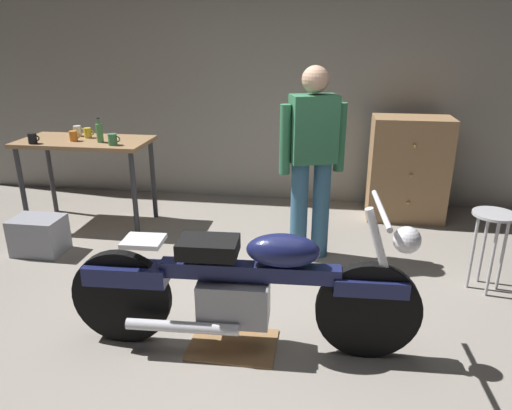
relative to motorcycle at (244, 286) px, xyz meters
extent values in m
plane|color=gray|center=(-0.08, 0.20, -0.45)|extent=(12.00, 12.00, 0.00)
cube|color=gray|center=(-0.08, 3.00, 1.10)|extent=(8.00, 0.12, 3.10)
cube|color=#99724C|center=(-1.95, 1.85, 0.43)|extent=(1.30, 0.64, 0.04)
cylinder|color=#2D2D33|center=(-2.54, 1.59, -0.02)|extent=(0.05, 0.05, 0.86)
cylinder|color=#2D2D33|center=(-1.36, 1.59, -0.02)|extent=(0.05, 0.05, 0.86)
cylinder|color=#2D2D33|center=(-2.54, 2.11, -0.02)|extent=(0.05, 0.05, 0.86)
cylinder|color=#2D2D33|center=(-1.36, 2.11, -0.02)|extent=(0.05, 0.05, 0.86)
cylinder|color=black|center=(0.76, 0.04, -0.13)|extent=(0.64, 0.10, 0.64)
cylinder|color=black|center=(-0.79, -0.03, -0.13)|extent=(0.64, 0.10, 0.64)
cube|color=#191E4C|center=(0.76, 0.04, 0.05)|extent=(0.45, 0.16, 0.10)
cube|color=#191E4C|center=(-0.74, -0.03, 0.05)|extent=(0.53, 0.20, 0.12)
cube|color=gray|center=(-0.07, 0.00, -0.11)|extent=(0.45, 0.26, 0.28)
cube|color=#191E4C|center=(0.03, 0.00, 0.10)|extent=(1.10, 0.15, 0.10)
ellipsoid|color=#191E4C|center=(0.23, 0.01, 0.25)|extent=(0.45, 0.24, 0.20)
cube|color=black|center=(-0.22, -0.01, 0.25)|extent=(0.37, 0.26, 0.10)
cube|color=silver|center=(-0.62, -0.02, 0.27)|extent=(0.25, 0.21, 0.03)
cylinder|color=silver|center=(0.82, 0.04, 0.20)|extent=(0.27, 0.06, 0.68)
cylinder|color=silver|center=(0.78, 0.04, 0.53)|extent=(0.06, 0.60, 0.03)
sphere|color=silver|center=(0.94, 0.04, 0.35)|extent=(0.16, 0.16, 0.16)
cylinder|color=silver|center=(-0.36, -0.15, -0.23)|extent=(0.70, 0.10, 0.07)
cylinder|color=#386585|center=(0.44, 1.43, -0.01)|extent=(0.15, 0.15, 0.88)
cylinder|color=#386585|center=(0.25, 1.36, -0.01)|extent=(0.15, 0.15, 0.88)
cube|color=#33724C|center=(0.35, 1.40, 0.71)|extent=(0.43, 0.33, 0.56)
cylinder|color=#33724C|center=(0.57, 1.48, 0.63)|extent=(0.09, 0.09, 0.58)
cylinder|color=#33724C|center=(0.12, 1.32, 0.63)|extent=(0.09, 0.09, 0.58)
sphere|color=tan|center=(0.35, 1.40, 1.11)|extent=(0.22, 0.22, 0.22)
cylinder|color=#B2B2B7|center=(1.73, 1.01, 0.18)|extent=(0.32, 0.32, 0.02)
cylinder|color=#B2B2B7|center=(1.84, 1.01, -0.14)|extent=(0.02, 0.02, 0.62)
cylinder|color=#B2B2B7|center=(1.73, 1.12, -0.14)|extent=(0.02, 0.02, 0.62)
cylinder|color=#B2B2B7|center=(1.62, 1.01, -0.14)|extent=(0.02, 0.02, 0.62)
cylinder|color=#B2B2B7|center=(1.73, 0.90, -0.14)|extent=(0.02, 0.02, 0.62)
cube|color=#99724C|center=(1.33, 2.50, 0.10)|extent=(0.80, 0.44, 1.10)
sphere|color=tan|center=(1.33, 2.27, 0.40)|extent=(0.04, 0.04, 0.04)
sphere|color=tan|center=(1.33, 2.27, 0.10)|extent=(0.04, 0.04, 0.04)
sphere|color=tan|center=(1.33, 2.27, -0.20)|extent=(0.04, 0.04, 0.04)
cube|color=olive|center=(-0.08, 0.00, -0.44)|extent=(0.56, 0.40, 0.01)
cube|color=gray|center=(-2.10, 1.10, -0.28)|extent=(0.44, 0.32, 0.34)
cylinder|color=orange|center=(-2.02, 1.78, 0.50)|extent=(0.08, 0.08, 0.10)
torus|color=orange|center=(-1.97, 1.78, 0.51)|extent=(0.06, 0.01, 0.06)
cylinder|color=white|center=(-2.10, 2.01, 0.50)|extent=(0.08, 0.08, 0.11)
torus|color=white|center=(-2.05, 2.01, 0.51)|extent=(0.06, 0.01, 0.06)
cylinder|color=#3D7F4C|center=(-1.56, 1.67, 0.51)|extent=(0.08, 0.08, 0.11)
torus|color=#3D7F4C|center=(-1.51, 1.67, 0.51)|extent=(0.06, 0.01, 0.06)
cylinder|color=yellow|center=(-1.95, 1.95, 0.50)|extent=(0.07, 0.07, 0.10)
torus|color=yellow|center=(-1.91, 1.95, 0.51)|extent=(0.06, 0.01, 0.06)
cylinder|color=black|center=(-2.35, 1.61, 0.50)|extent=(0.08, 0.08, 0.10)
torus|color=black|center=(-2.30, 1.61, 0.51)|extent=(0.06, 0.01, 0.06)
cylinder|color=#4C8C4C|center=(-1.73, 1.77, 0.54)|extent=(0.06, 0.06, 0.18)
cylinder|color=#4C8C4C|center=(-1.73, 1.77, 0.66)|extent=(0.03, 0.03, 0.05)
cylinder|color=black|center=(-1.73, 1.77, 0.69)|extent=(0.03, 0.03, 0.01)
camera|label=1|loc=(0.44, -2.51, 1.46)|focal=33.10mm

